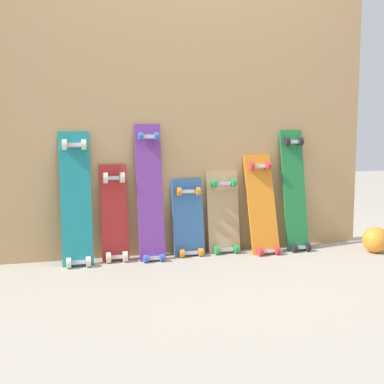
{
  "coord_description": "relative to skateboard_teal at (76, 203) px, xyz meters",
  "views": [
    {
      "loc": [
        -0.94,
        -3.31,
        0.85
      ],
      "look_at": [
        0.0,
        -0.07,
        0.44
      ],
      "focal_mm": 47.34,
      "sensor_mm": 36.0,
      "label": 1
    }
  ],
  "objects": [
    {
      "name": "rubber_ball",
      "position": [
        2.03,
        -0.28,
        -0.3
      ],
      "size": [
        0.18,
        0.18,
        0.18
      ],
      "primitive_type": "sphere",
      "color": "orange",
      "rests_on": "ground"
    },
    {
      "name": "skateboard_orange",
      "position": [
        1.27,
        -0.02,
        -0.08
      ],
      "size": [
        0.2,
        0.28,
        0.75
      ],
      "color": "orange",
      "rests_on": "ground"
    },
    {
      "name": "skateboard_blue",
      "position": [
        0.75,
        0.03,
        -0.16
      ],
      "size": [
        0.22,
        0.17,
        0.59
      ],
      "color": "#386BAD",
      "rests_on": "ground"
    },
    {
      "name": "skateboard_teal",
      "position": [
        0.0,
        0.0,
        0.0
      ],
      "size": [
        0.19,
        0.24,
        0.91
      ],
      "color": "#197A7F",
      "rests_on": "ground"
    },
    {
      "name": "skateboard_natural",
      "position": [
        1.01,
        0.04,
        -0.14
      ],
      "size": [
        0.23,
        0.16,
        0.64
      ],
      "color": "tan",
      "rests_on": "ground"
    },
    {
      "name": "plywood_wall_panel",
      "position": [
        0.76,
        0.12,
        0.53
      ],
      "size": [
        2.68,
        0.04,
        1.84
      ],
      "primitive_type": "cube",
      "color": "tan",
      "rests_on": "ground"
    },
    {
      "name": "skateboard_purple",
      "position": [
        0.48,
        0.0,
        0.02
      ],
      "size": [
        0.17,
        0.23,
        0.97
      ],
      "color": "#6B338C",
      "rests_on": "ground"
    },
    {
      "name": "skateboard_red",
      "position": [
        0.25,
        0.03,
        -0.11
      ],
      "size": [
        0.18,
        0.18,
        0.69
      ],
      "color": "#B22626",
      "rests_on": "ground"
    },
    {
      "name": "skateboard_green",
      "position": [
        1.54,
        -0.0,
        0.0
      ],
      "size": [
        0.17,
        0.25,
        0.92
      ],
      "color": "#1E7238",
      "rests_on": "ground"
    },
    {
      "name": "ground_plane",
      "position": [
        0.76,
        0.05,
        -0.39
      ],
      "size": [
        12.0,
        12.0,
        0.0
      ],
      "primitive_type": "plane",
      "color": "#A89E8E"
    }
  ]
}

